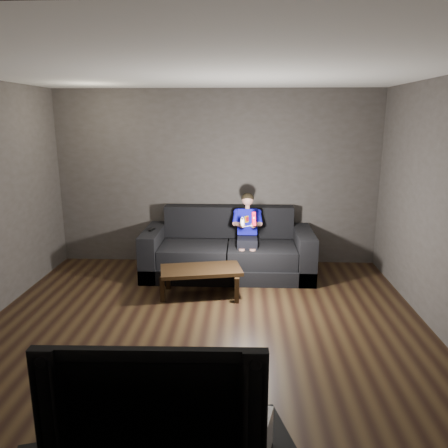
{
  "coord_description": "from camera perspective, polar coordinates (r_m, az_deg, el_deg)",
  "views": [
    {
      "loc": [
        0.4,
        -4.25,
        2.27
      ],
      "look_at": [
        0.15,
        1.55,
        0.85
      ],
      "focal_mm": 35.0,
      "sensor_mm": 36.0,
      "label": 1
    }
  ],
  "objects": [
    {
      "name": "wii_remote_black",
      "position": [
        6.43,
        -9.41,
        -0.72
      ],
      "size": [
        0.07,
        0.15,
        0.03
      ],
      "color": "black",
      "rests_on": "sofa"
    },
    {
      "name": "floor",
      "position": [
        4.84,
        -2.66,
        -14.26
      ],
      "size": [
        5.0,
        5.0,
        0.0
      ],
      "primitive_type": "plane",
      "color": "black",
      "rests_on": "ground"
    },
    {
      "name": "ceiling",
      "position": [
        4.29,
        -3.08,
        19.45
      ],
      "size": [
        5.0,
        5.0,
        0.02
      ],
      "primitive_type": "cube",
      "color": "silver",
      "rests_on": "back_wall"
    },
    {
      "name": "coffee_table",
      "position": [
        5.69,
        -3.03,
        -6.27
      ],
      "size": [
        1.11,
        0.71,
        0.38
      ],
      "color": "black",
      "rests_on": "floor"
    },
    {
      "name": "back_wall",
      "position": [
        6.83,
        -0.91,
        5.99
      ],
      "size": [
        5.0,
        0.04,
        2.7
      ],
      "primitive_type": "cube",
      "color": "#3D3834",
      "rests_on": "ground"
    },
    {
      "name": "tv",
      "position": [
        2.48,
        -9.02,
        -21.2
      ],
      "size": [
        1.16,
        0.18,
        0.67
      ],
      "primitive_type": "imported",
      "rotation": [
        0.0,
        0.0,
        0.02
      ],
      "color": "black",
      "rests_on": "media_console"
    },
    {
      "name": "wii_remote_red",
      "position": [
        5.85,
        3.91,
        0.69
      ],
      "size": [
        0.06,
        0.08,
        0.19
      ],
      "color": "red",
      "rests_on": "child"
    },
    {
      "name": "wii_console",
      "position": [
        2.57,
        5.39,
        -25.68
      ],
      "size": [
        0.09,
        0.18,
        0.23
      ],
      "primitive_type": "cube",
      "rotation": [
        0.0,
        0.0,
        -0.25
      ],
      "color": "white",
      "rests_on": "media_console"
    },
    {
      "name": "child",
      "position": [
        6.29,
        3.07,
        -0.26
      ],
      "size": [
        0.43,
        0.52,
        1.05
      ],
      "color": "black",
      "rests_on": "sofa"
    },
    {
      "name": "front_wall",
      "position": [
        2.02,
        -9.56,
        -13.6
      ],
      "size": [
        5.0,
        0.04,
        2.7
      ],
      "primitive_type": "cube",
      "color": "#3D3834",
      "rests_on": "ground"
    },
    {
      "name": "sofa",
      "position": [
        6.49,
        0.53,
        -3.84
      ],
      "size": [
        2.46,
        1.06,
        0.95
      ],
      "color": "black",
      "rests_on": "floor"
    },
    {
      "name": "nunchuk_white",
      "position": [
        5.86,
        2.42,
        0.3
      ],
      "size": [
        0.07,
        0.09,
        0.14
      ],
      "color": "white",
      "rests_on": "child"
    }
  ]
}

